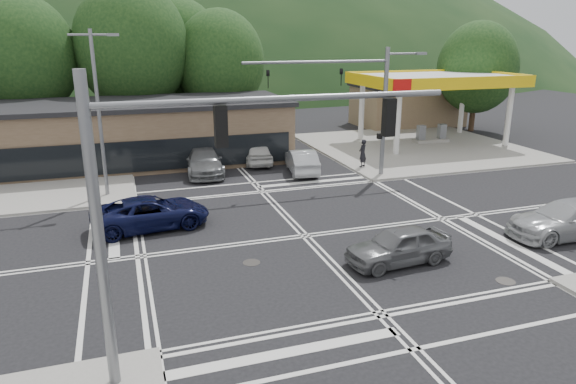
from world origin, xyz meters
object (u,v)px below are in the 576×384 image
object	(u,v)px
car_grey_center	(399,246)
car_silver_east	(567,219)
car_queue_a	(302,161)
car_blue_west	(151,213)
car_queue_b	(256,152)
car_northbound	(204,161)
pedestrian	(363,153)

from	to	relation	value
car_grey_center	car_silver_east	distance (m)	8.62
car_grey_center	car_queue_a	size ratio (longest dim) A/B	0.92
car_silver_east	car_queue_a	size ratio (longest dim) A/B	1.17
car_blue_west	car_queue_b	size ratio (longest dim) A/B	1.17
car_blue_west	car_queue_b	xyz separation A→B (m)	(7.95, 10.78, 0.04)
car_grey_center	car_northbound	distance (m)	17.00
car_grey_center	car_queue_a	distance (m)	14.47
car_queue_a	pedestrian	xyz separation A→B (m)	(4.21, -0.40, 0.31)
car_blue_west	pedestrian	world-z (taller)	pedestrian
car_queue_b	car_northbound	xyz separation A→B (m)	(-3.95, -1.58, 0.03)
car_blue_west	car_grey_center	world-z (taller)	car_blue_west
car_silver_east	car_queue_b	world-z (taller)	car_silver_east
car_queue_a	car_northbound	world-z (taller)	car_northbound
car_northbound	car_silver_east	bearing A→B (deg)	-44.80
car_northbound	car_queue_a	bearing A→B (deg)	-11.62
car_silver_east	car_blue_west	bearing A→B (deg)	-108.08
car_northbound	pedestrian	size ratio (longest dim) A/B	3.01
car_blue_west	pedestrian	size ratio (longest dim) A/B	2.88
car_silver_east	car_queue_a	bearing A→B (deg)	-148.98
car_grey_center	pedestrian	size ratio (longest dim) A/B	2.31
car_grey_center	car_silver_east	xyz separation A→B (m)	(8.62, 0.16, 0.06)
car_silver_east	car_queue_b	xyz separation A→B (m)	(-9.69, 17.66, -0.02)
car_northbound	pedestrian	distance (m)	10.58
car_grey_center	car_silver_east	world-z (taller)	car_silver_east
car_blue_west	pedestrian	bearing A→B (deg)	-70.76
pedestrian	car_queue_b	bearing A→B (deg)	-64.40
car_queue_b	pedestrian	bearing A→B (deg)	155.07
car_blue_west	car_northbound	bearing A→B (deg)	-30.22
car_queue_b	car_grey_center	bearing A→B (deg)	99.24
car_queue_a	pedestrian	bearing A→B (deg)	-175.62
car_grey_center	car_queue_b	xyz separation A→B (m)	(-1.07, 17.82, 0.05)
car_blue_west	pedestrian	xyz separation A→B (m)	(14.34, 6.99, 0.34)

